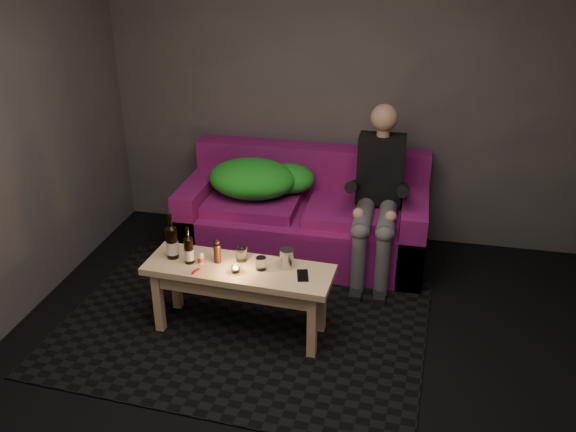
# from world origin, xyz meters

# --- Properties ---
(floor) EXTENTS (4.50, 4.50, 0.00)m
(floor) POSITION_xyz_m (0.00, 0.00, 0.00)
(floor) COLOR black
(floor) RESTS_ON ground
(room) EXTENTS (4.50, 4.50, 4.50)m
(room) POSITION_xyz_m (0.00, 0.47, 1.64)
(room) COLOR silver
(room) RESTS_ON ground
(rug) EXTENTS (2.54, 1.91, 0.01)m
(rug) POSITION_xyz_m (-0.47, 0.69, 0.01)
(rug) COLOR black
(rug) RESTS_ON floor
(sofa) EXTENTS (1.95, 0.88, 0.84)m
(sofa) POSITION_xyz_m (-0.25, 1.82, 0.30)
(sofa) COLOR #700F5D
(sofa) RESTS_ON floor
(green_blanket) EXTENTS (0.86, 0.58, 0.29)m
(green_blanket) POSITION_xyz_m (-0.63, 1.81, 0.63)
(green_blanket) COLOR #1C9A22
(green_blanket) RESTS_ON sofa
(person) EXTENTS (0.35, 0.81, 1.30)m
(person) POSITION_xyz_m (0.34, 1.66, 0.67)
(person) COLOR black
(person) RESTS_ON sofa
(coffee_table) EXTENTS (1.25, 0.45, 0.50)m
(coffee_table) POSITION_xyz_m (-0.47, 0.64, 0.41)
(coffee_table) COLOR #E5B486
(coffee_table) RESTS_ON rug
(beer_bottle_a) EXTENTS (0.08, 0.08, 0.31)m
(beer_bottle_a) POSITION_xyz_m (-0.93, 0.67, 0.62)
(beer_bottle_a) COLOR black
(beer_bottle_a) RESTS_ON coffee_table
(beer_bottle_b) EXTENTS (0.06, 0.06, 0.26)m
(beer_bottle_b) POSITION_xyz_m (-0.79, 0.62, 0.60)
(beer_bottle_b) COLOR black
(beer_bottle_b) RESTS_ON coffee_table
(salt_shaker) EXTENTS (0.05, 0.05, 0.08)m
(salt_shaker) POSITION_xyz_m (-0.72, 0.63, 0.54)
(salt_shaker) COLOR silver
(salt_shaker) RESTS_ON coffee_table
(pepper_mill) EXTENTS (0.06, 0.06, 0.13)m
(pepper_mill) POSITION_xyz_m (-0.62, 0.67, 0.57)
(pepper_mill) COLOR black
(pepper_mill) RESTS_ON coffee_table
(tumbler_back) EXTENTS (0.08, 0.08, 0.09)m
(tumbler_back) POSITION_xyz_m (-0.47, 0.73, 0.55)
(tumbler_back) COLOR white
(tumbler_back) RESTS_ON coffee_table
(tealight) EXTENTS (0.05, 0.05, 0.04)m
(tealight) POSITION_xyz_m (-0.47, 0.57, 0.52)
(tealight) COLOR white
(tealight) RESTS_ON coffee_table
(tumbler_front) EXTENTS (0.09, 0.09, 0.08)m
(tumbler_front) POSITION_xyz_m (-0.32, 0.64, 0.54)
(tumbler_front) COLOR white
(tumbler_front) RESTS_ON coffee_table
(steel_cup) EXTENTS (0.10, 0.10, 0.13)m
(steel_cup) POSITION_xyz_m (-0.16, 0.70, 0.57)
(steel_cup) COLOR #B7BABE
(steel_cup) RESTS_ON coffee_table
(smartphone) EXTENTS (0.10, 0.15, 0.01)m
(smartphone) POSITION_xyz_m (-0.04, 0.61, 0.51)
(smartphone) COLOR black
(smartphone) RESTS_ON coffee_table
(red_lighter) EXTENTS (0.04, 0.07, 0.01)m
(red_lighter) POSITION_xyz_m (-0.71, 0.52, 0.51)
(red_lighter) COLOR red
(red_lighter) RESTS_ON coffee_table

